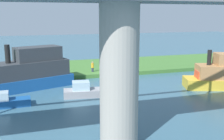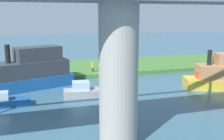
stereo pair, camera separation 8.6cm
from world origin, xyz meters
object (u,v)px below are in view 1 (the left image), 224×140
at_px(person_on_bank, 93,67).
at_px(houseboat_blue, 86,91).
at_px(motorboat_red, 30,72).
at_px(riverboat_paddlewheel, 5,101).
at_px(mooring_post, 59,72).
at_px(bridge_pylon, 119,76).
at_px(pontoon_yellow, 220,72).

relative_size(person_on_bank, houseboat_blue, 0.29).
height_order(motorboat_red, riverboat_paddlewheel, motorboat_red).
bearing_deg(riverboat_paddlewheel, mooring_post, -121.42).
relative_size(bridge_pylon, riverboat_paddlewheel, 2.13).
bearing_deg(motorboat_red, mooring_post, -133.56).
relative_size(person_on_bank, riverboat_paddlewheel, 0.34).
distance_m(pontoon_yellow, riverboat_paddlewheel, 26.54).
relative_size(motorboat_red, riverboat_paddlewheel, 2.51).
bearing_deg(motorboat_red, person_on_bank, -152.80).
height_order(mooring_post, riverboat_paddlewheel, riverboat_paddlewheel).
bearing_deg(person_on_bank, riverboat_paddlewheel, 44.10).
bearing_deg(houseboat_blue, motorboat_red, -44.43).
xyz_separation_m(mooring_post, motorboat_red, (3.60, 3.78, 1.00)).
xyz_separation_m(motorboat_red, pontoon_yellow, (-23.88, 1.78, -1.25)).
height_order(motorboat_red, pontoon_yellow, motorboat_red).
xyz_separation_m(person_on_bank, riverboat_paddlewheel, (10.39, 10.07, -0.72)).
distance_m(riverboat_paddlewheel, houseboat_blue, 7.52).
xyz_separation_m(person_on_bank, houseboat_blue, (2.92, 9.17, -0.65)).
distance_m(motorboat_red, houseboat_blue, 7.30).
bearing_deg(motorboat_red, pontoon_yellow, 175.73).
relative_size(motorboat_red, pontoon_yellow, 1.97).
xyz_separation_m(motorboat_red, riverboat_paddlewheel, (2.34, 5.93, -1.36)).
bearing_deg(riverboat_paddlewheel, person_on_bank, -135.90).
xyz_separation_m(bridge_pylon, riverboat_paddlewheel, (7.34, -9.67, -3.89)).
height_order(bridge_pylon, mooring_post, bridge_pylon).
height_order(bridge_pylon, person_on_bank, bridge_pylon).
bearing_deg(person_on_bank, mooring_post, 4.56).
bearing_deg(pontoon_yellow, riverboat_paddlewheel, 8.98).
bearing_deg(houseboat_blue, mooring_post, -80.13).
relative_size(riverboat_paddlewheel, houseboat_blue, 0.85).
distance_m(person_on_bank, mooring_post, 4.48).
distance_m(person_on_bank, pontoon_yellow, 16.91).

